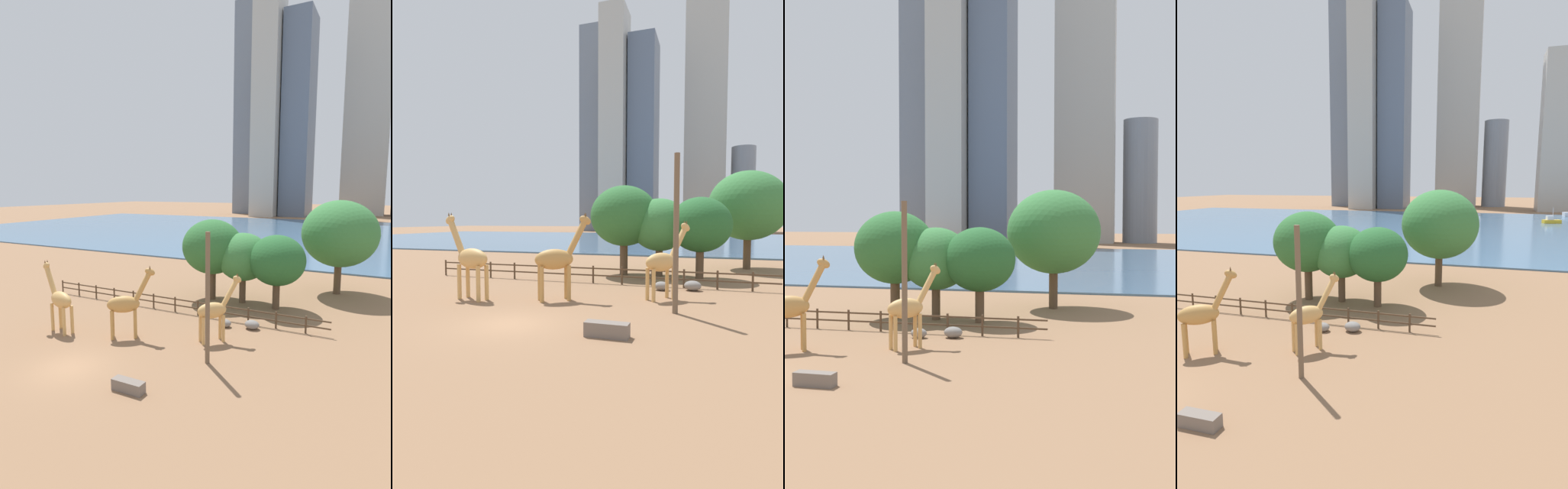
{
  "view_description": "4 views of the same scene",
  "coord_description": "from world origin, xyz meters",
  "views": [
    {
      "loc": [
        16.32,
        -15.37,
        10.36
      ],
      "look_at": [
        -1.57,
        19.34,
        4.79
      ],
      "focal_mm": 28.0,
      "sensor_mm": 36.0,
      "label": 1
    },
    {
      "loc": [
        8.68,
        -15.02,
        4.67
      ],
      "look_at": [
        -3.82,
        23.12,
        2.14
      ],
      "focal_mm": 28.0,
      "sensor_mm": 36.0,
      "label": 2
    },
    {
      "loc": [
        17.66,
        -23.87,
        7.12
      ],
      "look_at": [
        3.67,
        33.64,
        4.64
      ],
      "focal_mm": 45.0,
      "sensor_mm": 36.0,
      "label": 3
    },
    {
      "loc": [
        15.56,
        -12.43,
        10.01
      ],
      "look_at": [
        2.35,
        34.33,
        2.19
      ],
      "focal_mm": 28.0,
      "sensor_mm": 36.0,
      "label": 4
    }
  ],
  "objects": [
    {
      "name": "enclosure_fence",
      "position": [
        -0.36,
        12.0,
        0.76
      ],
      "size": [
        26.12,
        0.14,
        1.3
      ],
      "color": "#4C3826",
      "rests_on": "ground"
    },
    {
      "name": "harbor_water",
      "position": [
        0.0,
        77.0,
        0.1
      ],
      "size": [
        180.0,
        86.0,
        0.2
      ],
      "primitive_type": "cube",
      "color": "#476B8C",
      "rests_on": "ground"
    },
    {
      "name": "tree_center_broad",
      "position": [
        4.45,
        17.2,
        4.29
      ],
      "size": [
        4.89,
        4.89,
        6.52
      ],
      "color": "brown",
      "rests_on": "ground"
    },
    {
      "name": "tree_left_small",
      "position": [
        11.88,
        24.45,
        6.08
      ],
      "size": [
        7.36,
        7.36,
        9.42
      ],
      "color": "brown",
      "rests_on": "ground"
    },
    {
      "name": "utility_pole",
      "position": [
        6.96,
        4.35,
        4.0
      ],
      "size": [
        0.28,
        0.28,
        8.0
      ],
      "primitive_type": "cylinder",
      "color": "brown",
      "rests_on": "ground"
    },
    {
      "name": "feeding_trough",
      "position": [
        4.72,
        -0.49,
        0.3
      ],
      "size": [
        1.8,
        0.6,
        0.6
      ],
      "primitive_type": "cube",
      "color": "#72665B",
      "rests_on": "ground"
    },
    {
      "name": "skyline_tower_short",
      "position": [
        -42.61,
        151.96,
        44.67
      ],
      "size": [
        10.87,
        12.38,
        89.35
      ],
      "primitive_type": "cube",
      "color": "slate",
      "rests_on": "ground"
    },
    {
      "name": "giraffe_companion",
      "position": [
        -4.94,
        4.12,
        2.45
      ],
      "size": [
        3.55,
        1.45,
        5.18
      ],
      "rotation": [
        0.0,
        0.0,
        2.9
      ],
      "color": "tan",
      "rests_on": "ground"
    },
    {
      "name": "tree_left_large",
      "position": [
        1.45,
        17.02,
        5.05
      ],
      "size": [
        5.75,
        5.75,
        7.67
      ],
      "color": "brown",
      "rests_on": "ground"
    },
    {
      "name": "ground_plane",
      "position": [
        0.0,
        80.0,
        0.0
      ],
      "size": [
        400.0,
        400.0,
        0.0
      ],
      "primitive_type": "plane",
      "color": "#8C6647"
    },
    {
      "name": "giraffe_young",
      "position": [
        5.96,
        7.59,
        2.24
      ],
      "size": [
        2.72,
        2.81,
        4.69
      ],
      "rotation": [
        0.0,
        0.0,
        0.81
      ],
      "color": "tan",
      "rests_on": "ground"
    },
    {
      "name": "boulder_by_pole",
      "position": [
        7.5,
        11.05,
        0.34
      ],
      "size": [
        1.12,
        0.9,
        0.67
      ],
      "primitive_type": "ellipsoid",
      "color": "gray",
      "rests_on": "ground"
    },
    {
      "name": "boulder_near_fence",
      "position": [
        5.51,
        10.53,
        0.3
      ],
      "size": [
        0.98,
        0.79,
        0.59
      ],
      "primitive_type": "ellipsoid",
      "color": "gray",
      "rests_on": "ground"
    },
    {
      "name": "skyline_block_left",
      "position": [
        -18.64,
        141.25,
        38.53
      ],
      "size": [
        10.42,
        15.53,
        77.07
      ],
      "primitive_type": "cube",
      "color": "slate",
      "rests_on": "ground"
    },
    {
      "name": "skyline_block_wide",
      "position": [
        -29.28,
        135.18,
        43.66
      ],
      "size": [
        9.81,
        13.43,
        87.31
      ],
      "primitive_type": "cube",
      "color": "#B7B2A8",
      "rests_on": "ground"
    },
    {
      "name": "tree_right_tall",
      "position": [
        7.76,
        16.7,
        4.32
      ],
      "size": [
        4.91,
        4.91,
        6.56
      ],
      "color": "brown",
      "rests_on": "ground"
    },
    {
      "name": "skyline_block_right",
      "position": [
        4.91,
        161.65,
        53.62
      ],
      "size": [
        17.11,
        14.39,
        107.25
      ],
      "primitive_type": "cube",
      "color": "#B7B2A8",
      "rests_on": "ground"
    },
    {
      "name": "giraffe_tall",
      "position": [
        0.12,
        5.43,
        2.44
      ],
      "size": [
        3.19,
        2.55,
        5.15
      ],
      "rotation": [
        0.0,
        0.0,
        0.62
      ],
      "color": "#C18C47",
      "rests_on": "ground"
    }
  ]
}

